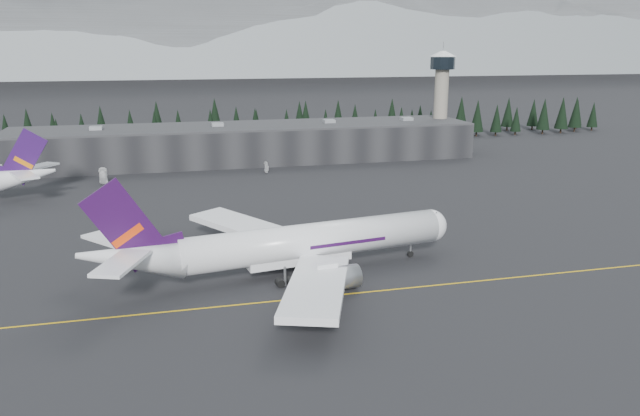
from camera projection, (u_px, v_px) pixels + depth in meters
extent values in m
plane|color=black|center=(349.00, 289.00, 104.28)|extent=(1400.00, 1400.00, 0.00)
cube|color=gold|center=(353.00, 293.00, 102.40)|extent=(400.00, 0.40, 0.02)
cube|color=black|center=(247.00, 144.00, 220.03)|extent=(160.00, 30.00, 12.00)
cube|color=#333335|center=(246.00, 126.00, 218.45)|extent=(160.00, 30.00, 0.60)
cylinder|color=gray|center=(440.00, 109.00, 238.19)|extent=(5.20, 5.20, 32.00)
cylinder|color=black|center=(443.00, 63.00, 233.85)|extent=(9.20, 9.20, 4.50)
cone|color=silver|center=(443.00, 54.00, 232.98)|extent=(10.00, 10.00, 2.00)
cube|color=black|center=(235.00, 127.00, 254.36)|extent=(360.00, 20.00, 15.00)
cylinder|color=white|center=(315.00, 240.00, 111.32)|extent=(48.78, 13.50, 6.31)
sphere|color=white|center=(430.00, 226.00, 120.42)|extent=(6.31, 6.31, 6.31)
cone|color=white|center=(132.00, 258.00, 99.21)|extent=(18.42, 8.89, 9.14)
cube|color=white|center=(254.00, 229.00, 123.91)|extent=(24.34, 28.67, 2.70)
cylinder|color=gray|center=(294.00, 242.00, 121.57)|extent=(7.36, 4.98, 4.00)
cube|color=white|center=(317.00, 285.00, 94.83)|extent=(17.71, 30.59, 2.70)
cylinder|color=gray|center=(339.00, 278.00, 102.81)|extent=(7.36, 4.98, 4.00)
cube|color=#2E0D3E|center=(125.00, 226.00, 97.66)|extent=(13.25, 2.52, 15.67)
cube|color=#EE3E0E|center=(128.00, 235.00, 98.14)|extent=(5.16, 1.35, 3.86)
cube|color=white|center=(113.00, 240.00, 103.68)|extent=(10.92, 11.99, 0.53)
cube|color=white|center=(121.00, 263.00, 92.42)|extent=(8.62, 12.50, 0.53)
cylinder|color=black|center=(411.00, 249.00, 119.89)|extent=(0.53, 0.53, 3.16)
cylinder|color=black|center=(268.00, 260.00, 113.83)|extent=(0.53, 0.53, 3.16)
cylinder|color=black|center=(285.00, 277.00, 105.39)|extent=(0.53, 0.53, 3.16)
cone|color=white|center=(24.00, 176.00, 162.91)|extent=(17.43, 7.70, 8.74)
cube|color=#2E104D|center=(24.00, 157.00, 161.69)|extent=(12.74, 1.77, 14.99)
cube|color=orange|center=(24.00, 163.00, 162.05)|extent=(4.94, 1.05, 3.69)
cube|color=white|center=(25.00, 175.00, 157.07)|extent=(8.68, 11.96, 0.50)
cube|color=white|center=(38.00, 166.00, 168.63)|extent=(10.14, 11.63, 0.50)
imported|color=silver|center=(104.00, 182.00, 183.60)|extent=(2.91, 5.28, 1.40)
imported|color=silver|center=(267.00, 171.00, 199.78)|extent=(4.01, 2.48, 1.27)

